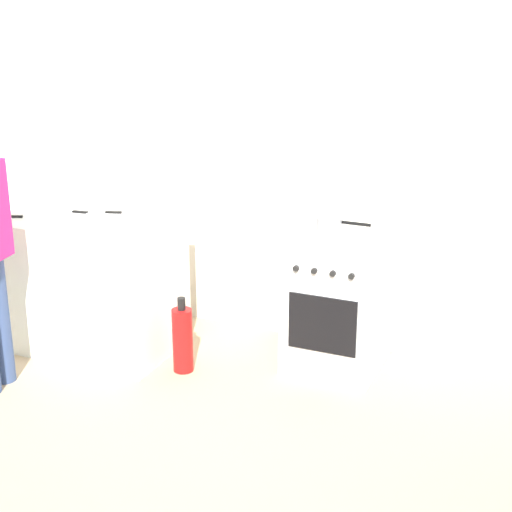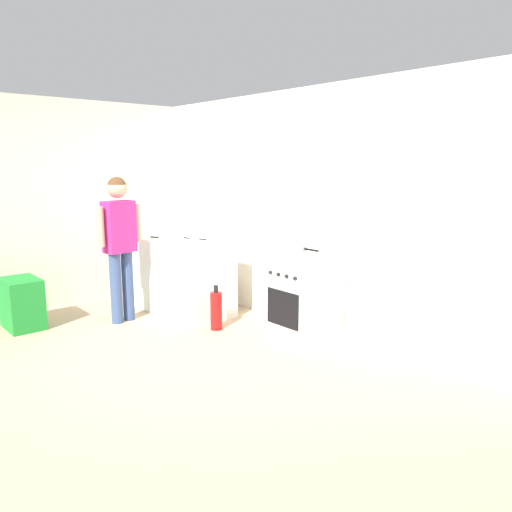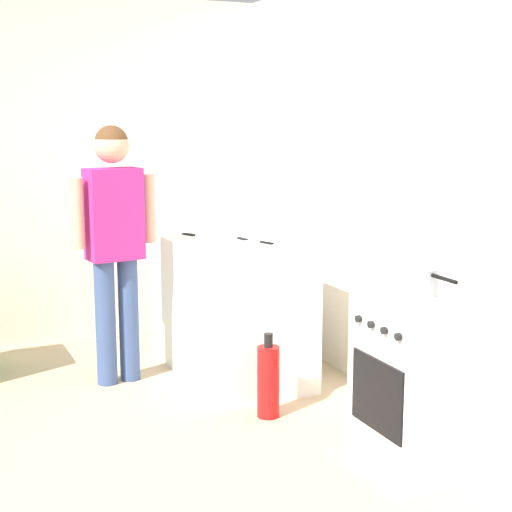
{
  "view_description": "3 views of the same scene",
  "coord_description": "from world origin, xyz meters",
  "views": [
    {
      "loc": [
        1.71,
        -2.88,
        2.31
      ],
      "look_at": [
        0.12,
        0.8,
        0.95
      ],
      "focal_mm": 55.0,
      "sensor_mm": 36.0,
      "label": 1
    },
    {
      "loc": [
        3.76,
        -2.04,
        1.82
      ],
      "look_at": [
        0.29,
        0.98,
        0.96
      ],
      "focal_mm": 35.0,
      "sensor_mm": 36.0,
      "label": 2
    },
    {
      "loc": [
        3.4,
        -0.73,
        1.75
      ],
      "look_at": [
        -0.17,
        0.87,
        1.03
      ],
      "focal_mm": 55.0,
      "sensor_mm": 36.0,
      "label": 3
    }
  ],
  "objects": [
    {
      "name": "knife_chef",
      "position": [
        -1.81,
        1.01,
        0.9
      ],
      "size": [
        0.3,
        0.15,
        0.01
      ],
      "color": "silver",
      "rests_on": "counter_unit"
    },
    {
      "name": "back_wall",
      "position": [
        0.0,
        1.95,
        1.3
      ],
      "size": [
        6.0,
        0.1,
        2.6
      ],
      "primitive_type": "cube",
      "color": "silver",
      "rests_on": "ground"
    },
    {
      "name": "recycling_crate_upper",
      "position": [
        -1.99,
        -0.49,
        0.42
      ],
      "size": [
        0.52,
        0.36,
        0.28
      ],
      "primitive_type": "cube",
      "color": "#1E842D",
      "rests_on": "recycling_crate_lower"
    },
    {
      "name": "knife_paring",
      "position": [
        -1.21,
        1.38,
        0.91
      ],
      "size": [
        0.21,
        0.09,
        0.01
      ],
      "color": "silver",
      "rests_on": "counter_unit"
    },
    {
      "name": "side_wall_left",
      "position": [
        -2.6,
        0.4,
        1.3
      ],
      "size": [
        0.1,
        3.1,
        2.6
      ],
      "primitive_type": "cube",
      "color": "silver",
      "rests_on": "ground"
    },
    {
      "name": "oven_left",
      "position": [
        0.35,
        1.58,
        0.43
      ],
      "size": [
        0.57,
        0.62,
        0.85
      ],
      "color": "white",
      "rests_on": "ground"
    },
    {
      "name": "larder_cabinet",
      "position": [
        -2.3,
        1.68,
        1.0
      ],
      "size": [
        0.48,
        0.44,
        2.0
      ],
      "primitive_type": "cube",
      "color": "white",
      "rests_on": "ground"
    },
    {
      "name": "pot",
      "position": [
        0.28,
        1.56,
        0.92
      ],
      "size": [
        0.34,
        0.16,
        0.14
      ],
      "color": "gray",
      "rests_on": "oven_left"
    },
    {
      "name": "fire_extinguisher",
      "position": [
        -0.52,
        1.1,
        0.22
      ],
      "size": [
        0.13,
        0.13,
        0.5
      ],
      "color": "red",
      "rests_on": "ground"
    },
    {
      "name": "counter_unit",
      "position": [
        -1.35,
        1.2,
        0.45
      ],
      "size": [
        1.3,
        0.7,
        0.9
      ],
      "primitive_type": "cube",
      "color": "white",
      "rests_on": "ground"
    },
    {
      "name": "ground_plane",
      "position": [
        0.0,
        0.0,
        0.0
      ],
      "size": [
        8.0,
        8.0,
        0.0
      ],
      "primitive_type": "plane",
      "color": "tan"
    },
    {
      "name": "recycling_crate_lower",
      "position": [
        -1.99,
        -0.49,
        0.14
      ],
      "size": [
        0.52,
        0.36,
        0.28
      ],
      "primitive_type": "cube",
      "color": "#1E842D",
      "rests_on": "ground"
    },
    {
      "name": "person",
      "position": [
        -1.47,
        0.46,
        1.0
      ],
      "size": [
        0.24,
        0.57,
        1.67
      ],
      "color": "#384C7A",
      "rests_on": "ground"
    },
    {
      "name": "knife_carving",
      "position": [
        -1.3,
        1.32,
        0.9
      ],
      "size": [
        0.33,
        0.07,
        0.01
      ],
      "color": "silver",
      "rests_on": "counter_unit"
    }
  ]
}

